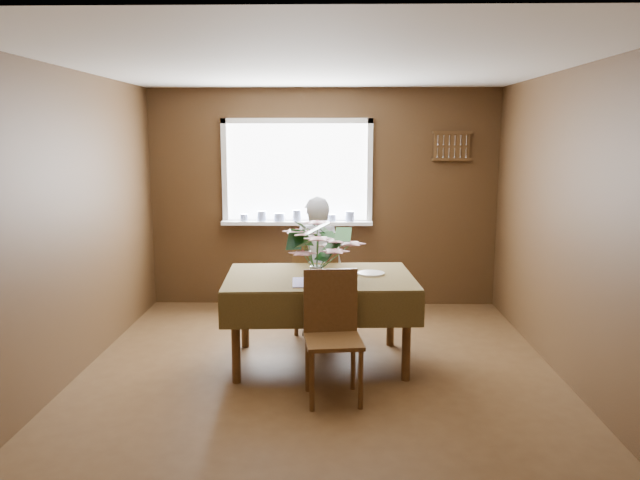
{
  "coord_description": "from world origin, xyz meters",
  "views": [
    {
      "loc": [
        0.12,
        -4.91,
        1.98
      ],
      "look_at": [
        0.0,
        0.55,
        1.05
      ],
      "focal_mm": 35.0,
      "sensor_mm": 36.0,
      "label": 1
    }
  ],
  "objects_px": {
    "dining_table": "(320,286)",
    "chair_near": "(332,329)",
    "flower_bouquet": "(316,245)",
    "seated_woman": "(317,267)",
    "chair_far": "(317,278)"
  },
  "relations": [
    {
      "from": "dining_table",
      "to": "seated_woman",
      "type": "distance_m",
      "value": 0.74
    },
    {
      "from": "dining_table",
      "to": "seated_woman",
      "type": "bearing_deg",
      "value": 90.0
    },
    {
      "from": "seated_woman",
      "to": "chair_far",
      "type": "bearing_deg",
      "value": -78.06
    },
    {
      "from": "dining_table",
      "to": "chair_far",
      "type": "distance_m",
      "value": 0.83
    },
    {
      "from": "dining_table",
      "to": "flower_bouquet",
      "type": "relative_size",
      "value": 3.0
    },
    {
      "from": "chair_near",
      "to": "seated_woman",
      "type": "bearing_deg",
      "value": 88.75
    },
    {
      "from": "dining_table",
      "to": "chair_far",
      "type": "xyz_separation_m",
      "value": [
        -0.05,
        0.82,
        -0.12
      ]
    },
    {
      "from": "chair_near",
      "to": "flower_bouquet",
      "type": "relative_size",
      "value": 1.74
    },
    {
      "from": "dining_table",
      "to": "seated_woman",
      "type": "xyz_separation_m",
      "value": [
        -0.04,
        0.74,
        0.01
      ]
    },
    {
      "from": "seated_woman",
      "to": "flower_bouquet",
      "type": "relative_size",
      "value": 2.5
    },
    {
      "from": "chair_near",
      "to": "flower_bouquet",
      "type": "distance_m",
      "value": 0.73
    },
    {
      "from": "chair_far",
      "to": "chair_near",
      "type": "bearing_deg",
      "value": 100.43
    },
    {
      "from": "chair_near",
      "to": "flower_bouquet",
      "type": "height_order",
      "value": "flower_bouquet"
    },
    {
      "from": "dining_table",
      "to": "chair_near",
      "type": "xyz_separation_m",
      "value": [
        0.11,
        -0.7,
        -0.16
      ]
    },
    {
      "from": "dining_table",
      "to": "chair_far",
      "type": "bearing_deg",
      "value": 90.07
    }
  ]
}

